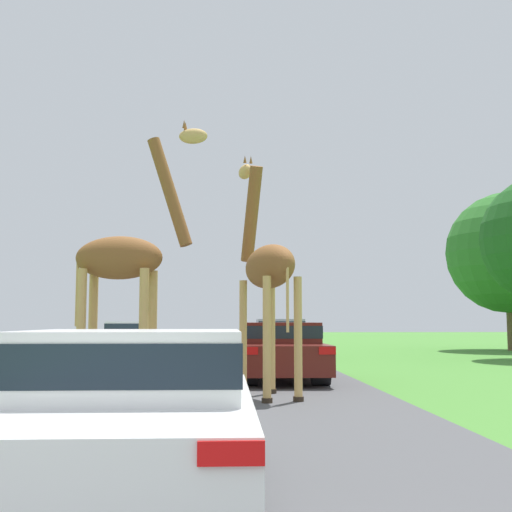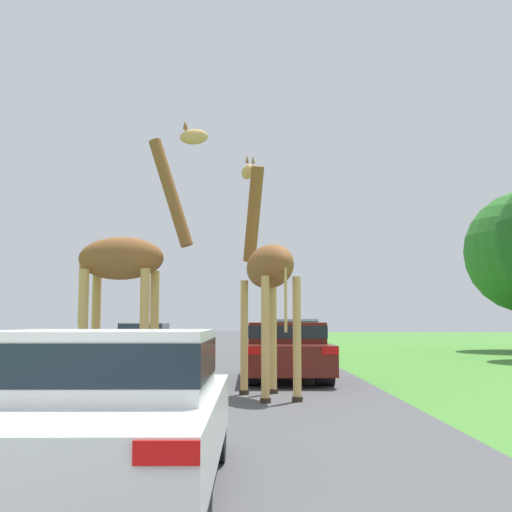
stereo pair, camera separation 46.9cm
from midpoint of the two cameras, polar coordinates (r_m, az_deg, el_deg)
name	(u,v)px [view 1 (the left image)]	position (r m, az deg, el deg)	size (l,w,h in m)	color
road	(205,350)	(31.91, -4.96, -8.31)	(8.37, 120.00, 0.00)	#4C4C4F
giraffe_near_road	(267,269)	(12.11, -0.14, -1.13)	(1.21, 2.68, 4.86)	tan
giraffe_companion	(125,265)	(12.61, -12.64, -0.78)	(2.61, 1.02, 5.29)	tan
car_lead_maroon	(132,406)	(5.53, -13.42, -12.85)	(1.95, 3.99, 1.33)	silver
car_queue_right	(131,339)	(24.67, -11.61, -7.22)	(1.77, 4.58, 1.39)	silver
car_queue_left	(280,337)	(25.37, 1.61, -7.19)	(1.96, 4.53, 1.48)	gray
car_far_ahead	(280,350)	(15.47, 1.27, -8.33)	(1.97, 4.25, 1.37)	#561914
tree_right_cluster	(508,253)	(33.33, 21.12, 0.28)	(5.86, 5.86, 7.65)	brown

